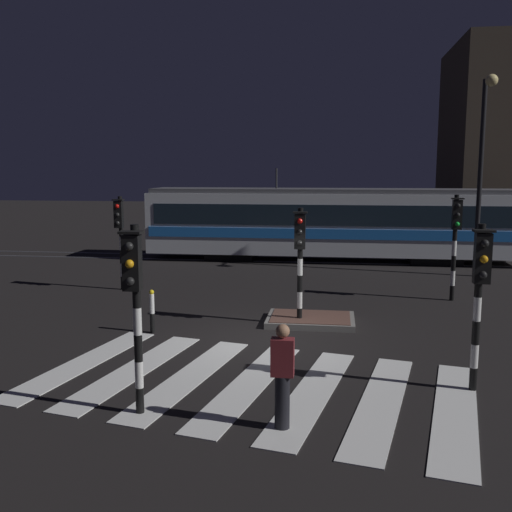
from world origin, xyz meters
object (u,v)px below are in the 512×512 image
object	(u,v)px
traffic_light_corner_far_left	(120,229)
tram	(331,222)
bollard_island_edge	(152,311)
traffic_light_corner_far_right	(456,232)
traffic_light_median_centre	(300,249)
traffic_light_kerb_mid_left	(135,292)
pedestrian_waiting_at_kerb	(282,376)
traffic_light_corner_near_right	(480,283)
street_lamp_trackside_right	(483,153)

from	to	relation	value
traffic_light_corner_far_left	tram	size ratio (longest dim) A/B	0.19
bollard_island_edge	traffic_light_corner_far_left	bearing A→B (deg)	118.53
traffic_light_corner_far_right	traffic_light_corner_far_left	world-z (taller)	traffic_light_corner_far_right
traffic_light_median_centre	traffic_light_kerb_mid_left	size ratio (longest dim) A/B	0.97
traffic_light_kerb_mid_left	pedestrian_waiting_at_kerb	world-z (taller)	traffic_light_kerb_mid_left
traffic_light_median_centre	traffic_light_corner_far_left	distance (m)	7.33
pedestrian_waiting_at_kerb	traffic_light_corner_far_right	bearing A→B (deg)	65.48
traffic_light_corner_near_right	street_lamp_trackside_right	size ratio (longest dim) A/B	0.42
traffic_light_corner_near_right	traffic_light_corner_far_left	bearing A→B (deg)	140.96
traffic_light_kerb_mid_left	traffic_light_corner_far_left	bearing A→B (deg)	112.27
traffic_light_corner_near_right	tram	distance (m)	15.72
street_lamp_trackside_right	pedestrian_waiting_at_kerb	size ratio (longest dim) A/B	4.35
street_lamp_trackside_right	bollard_island_edge	bearing A→B (deg)	-137.41
traffic_light_corner_far_left	pedestrian_waiting_at_kerb	xyz separation A→B (m)	(6.43, -9.94, -1.23)
traffic_light_kerb_mid_left	street_lamp_trackside_right	size ratio (longest dim) A/B	0.43
traffic_light_corner_far_right	traffic_light_median_centre	bearing A→B (deg)	-142.30
street_lamp_trackside_right	traffic_light_corner_far_right	bearing A→B (deg)	-111.39
traffic_light_corner_near_right	street_lamp_trackside_right	world-z (taller)	street_lamp_trackside_right
traffic_light_median_centre	pedestrian_waiting_at_kerb	size ratio (longest dim) A/B	1.81
traffic_light_corner_near_right	traffic_light_corner_far_left	xyz separation A→B (m)	(-9.81, 7.95, 0.05)
traffic_light_corner_near_right	traffic_light_kerb_mid_left	distance (m)	6.08
street_lamp_trackside_right	pedestrian_waiting_at_kerb	world-z (taller)	street_lamp_trackside_right
traffic_light_median_centre	traffic_light_kerb_mid_left	distance (m)	6.49
traffic_light_corner_far_right	traffic_light_kerb_mid_left	bearing A→B (deg)	-125.62
traffic_light_kerb_mid_left	bollard_island_edge	bearing A→B (deg)	105.26
traffic_light_corner_near_right	tram	world-z (taller)	tram
bollard_island_edge	street_lamp_trackside_right	bearing A→B (deg)	42.59
traffic_light_corner_far_left	bollard_island_edge	bearing A→B (deg)	-61.47
traffic_light_corner_far_left	street_lamp_trackside_right	size ratio (longest dim) A/B	0.43
traffic_light_corner_far_left	bollard_island_edge	distance (m)	5.83
traffic_light_corner_near_right	street_lamp_trackside_right	distance (m)	12.71
street_lamp_trackside_right	pedestrian_waiting_at_kerb	bearing A→B (deg)	-113.57
traffic_light_median_centre	street_lamp_trackside_right	xyz separation A→B (m)	(6.28, 7.89, 2.65)
traffic_light_corner_far_left	pedestrian_waiting_at_kerb	size ratio (longest dim) A/B	1.87
traffic_light_corner_near_right	traffic_light_corner_far_right	bearing A→B (deg)	82.07
tram	pedestrian_waiting_at_kerb	size ratio (longest dim) A/B	9.75
pedestrian_waiting_at_kerb	traffic_light_corner_near_right	bearing A→B (deg)	30.59
traffic_light_median_centre	street_lamp_trackside_right	size ratio (longest dim) A/B	0.42
traffic_light_corner_far_right	tram	distance (m)	8.63
pedestrian_waiting_at_kerb	traffic_light_kerb_mid_left	bearing A→B (deg)	176.28
traffic_light_kerb_mid_left	tram	world-z (taller)	tram
traffic_light_median_centre	tram	xyz separation A→B (m)	(0.70, 11.24, -0.30)
traffic_light_median_centre	traffic_light_kerb_mid_left	bearing A→B (deg)	-110.78
traffic_light_corner_far_right	traffic_light_kerb_mid_left	distance (m)	11.81
traffic_light_corner_far_right	pedestrian_waiting_at_kerb	size ratio (longest dim) A/B	1.94
pedestrian_waiting_at_kerb	traffic_light_corner_far_left	bearing A→B (deg)	122.91
street_lamp_trackside_right	traffic_light_median_centre	bearing A→B (deg)	-128.54
traffic_light_kerb_mid_left	traffic_light_median_centre	bearing A→B (deg)	69.22
tram	pedestrian_waiting_at_kerb	xyz separation A→B (m)	(-0.57, -17.46, -0.87)
street_lamp_trackside_right	bollard_island_edge	distance (m)	14.08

